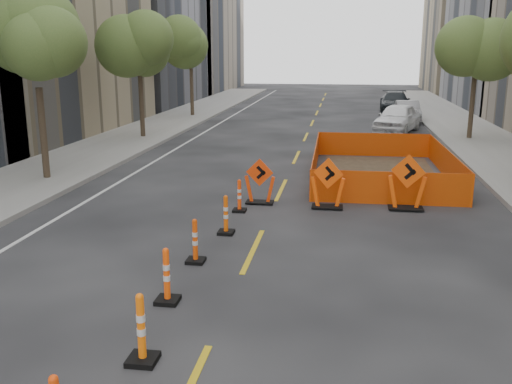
% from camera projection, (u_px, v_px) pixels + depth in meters
% --- Properties ---
extents(ground_plane, '(140.00, 140.00, 0.00)m').
position_uv_depth(ground_plane, '(216.00, 331.00, 9.51)').
color(ground_plane, black).
extents(sidewalk_left, '(4.00, 90.00, 0.15)m').
position_uv_depth(sidewalk_left, '(59.00, 167.00, 22.33)').
color(sidewalk_left, gray).
rests_on(sidewalk_left, ground).
extents(bld_left_d, '(12.00, 16.00, 14.00)m').
position_uv_depth(bld_left_d, '(119.00, 19.00, 47.90)').
color(bld_left_d, '#4C4C51').
rests_on(bld_left_d, ground).
extents(bld_right_e, '(12.00, 14.00, 16.00)m').
position_uv_depth(bld_right_e, '(489.00, 16.00, 61.22)').
color(bld_right_e, tan).
rests_on(bld_right_e, ground).
extents(tree_l_b, '(2.80, 2.80, 5.95)m').
position_uv_depth(tree_l_b, '(36.00, 51.00, 19.24)').
color(tree_l_b, '#382B1E').
rests_on(tree_l_b, ground).
extents(tree_l_c, '(2.80, 2.80, 5.95)m').
position_uv_depth(tree_l_c, '(139.00, 50.00, 28.82)').
color(tree_l_c, '#382B1E').
rests_on(tree_l_c, ground).
extents(tree_l_d, '(2.80, 2.80, 5.95)m').
position_uv_depth(tree_l_d, '(191.00, 50.00, 38.41)').
color(tree_l_d, '#382B1E').
rests_on(tree_l_d, ground).
extents(tree_r_c, '(2.80, 2.80, 5.95)m').
position_uv_depth(tree_r_c, '(477.00, 50.00, 28.26)').
color(tree_r_c, '#382B1E').
rests_on(tree_r_c, ground).
extents(channelizer_2, '(0.44, 0.44, 1.12)m').
position_uv_depth(channelizer_2, '(141.00, 328.00, 8.45)').
color(channelizer_2, orange).
rests_on(channelizer_2, ground).
extents(channelizer_3, '(0.42, 0.42, 1.07)m').
position_uv_depth(channelizer_3, '(167.00, 275.00, 10.48)').
color(channelizer_3, '#FF4D0A').
rests_on(channelizer_3, ground).
extents(channelizer_4, '(0.39, 0.39, 1.00)m').
position_uv_depth(channelizer_4, '(195.00, 241.00, 12.48)').
color(channelizer_4, '#D94309').
rests_on(channelizer_4, ground).
extents(channelizer_5, '(0.40, 0.40, 1.01)m').
position_uv_depth(channelizer_5, '(226.00, 215.00, 14.43)').
color(channelizer_5, '#DA5009').
rests_on(channelizer_5, ground).
extents(channelizer_6, '(0.38, 0.38, 0.96)m').
position_uv_depth(channelizer_6, '(239.00, 196.00, 16.43)').
color(channelizer_6, '#F8400A').
rests_on(channelizer_6, ground).
extents(chevron_sign_left, '(0.98, 0.65, 1.40)m').
position_uv_depth(chevron_sign_left, '(260.00, 181.00, 17.24)').
color(chevron_sign_left, red).
rests_on(chevron_sign_left, ground).
extents(chevron_sign_center, '(1.16, 0.93, 1.52)m').
position_uv_depth(chevron_sign_center, '(328.00, 183.00, 16.69)').
color(chevron_sign_center, '#FB4E0A').
rests_on(chevron_sign_center, ground).
extents(chevron_sign_right, '(1.27, 1.01, 1.66)m').
position_uv_depth(chevron_sign_right, '(407.00, 182.00, 16.51)').
color(chevron_sign_right, '#E74909').
rests_on(chevron_sign_right, ground).
extents(safety_fence, '(4.92, 8.23, 1.02)m').
position_uv_depth(safety_fence, '(380.00, 162.00, 21.08)').
color(safety_fence, '#F5600C').
rests_on(safety_fence, ground).
extents(parked_car_near, '(3.27, 5.05, 1.60)m').
position_uv_depth(parked_car_near, '(397.00, 118.00, 32.17)').
color(parked_car_near, white).
rests_on(parked_car_near, ground).
extents(parked_car_mid, '(1.43, 4.06, 1.34)m').
position_uv_depth(parked_car_mid, '(407.00, 111.00, 36.81)').
color(parked_car_mid, '#959499').
rests_on(parked_car_mid, ground).
extents(parked_car_far, '(2.37, 5.33, 1.52)m').
position_uv_depth(parked_car_far, '(395.00, 102.00, 42.22)').
color(parked_car_far, black).
rests_on(parked_car_far, ground).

